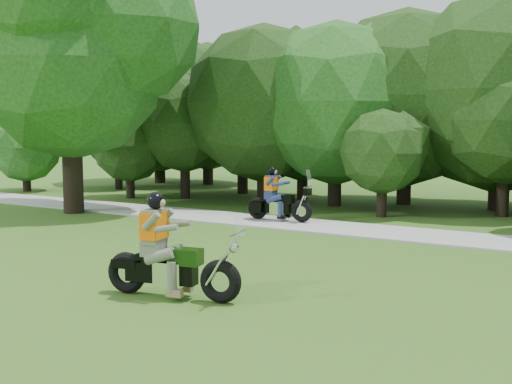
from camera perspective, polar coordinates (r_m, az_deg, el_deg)
The scene contains 6 objects.
ground at distance 11.17m, azimuth -2.93°, elevation -9.71°, with size 100.00×100.00×0.00m, color #3D611B.
walkway at distance 18.20m, azimuth 11.26°, elevation -3.53°, with size 60.00×2.20×0.06m, color #9A9A95.
tree_line at distance 24.18m, azimuth 17.44°, elevation 7.43°, with size 39.78×11.85×7.70m.
big_tree_west at distance 23.01m, azimuth -15.72°, elevation 12.67°, with size 8.64×6.56×9.96m.
chopper_motorcycle at distance 11.37m, azimuth -8.02°, elevation -5.92°, with size 2.59×0.90×1.86m.
touring_motorcycle at distance 19.77m, azimuth 1.73°, elevation -0.79°, with size 2.18×0.71×1.66m.
Camera 1 is at (6.00, -8.92, 3.05)m, focal length 45.00 mm.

